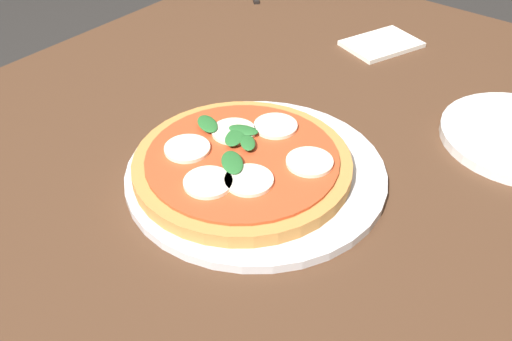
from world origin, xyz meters
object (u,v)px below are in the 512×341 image
(pizza, at_px, (242,163))
(serving_tray, at_px, (256,173))
(dining_table, at_px, (260,187))
(napkin, at_px, (380,43))

(pizza, bearing_deg, serving_tray, 134.11)
(dining_table, relative_size, serving_tray, 3.58)
(dining_table, distance_m, napkin, 0.37)
(serving_tray, bearing_deg, pizza, -45.89)
(dining_table, relative_size, napkin, 9.21)
(dining_table, height_order, serving_tray, serving_tray)
(dining_table, bearing_deg, pizza, 26.33)
(serving_tray, bearing_deg, dining_table, -144.34)
(dining_table, bearing_deg, napkin, -179.39)
(serving_tray, distance_m, pizza, 0.02)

